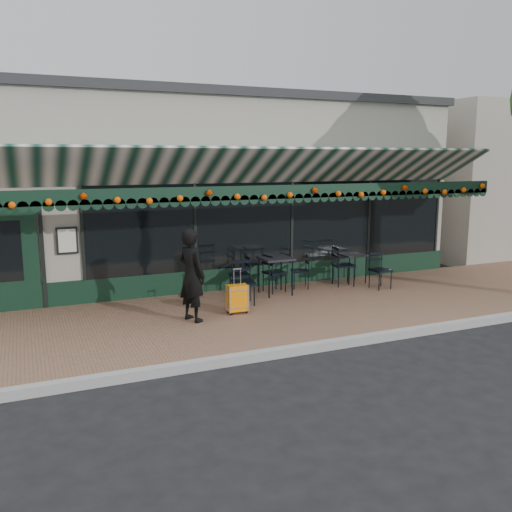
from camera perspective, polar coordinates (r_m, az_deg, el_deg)
name	(u,v)px	position (r m, az deg, el deg)	size (l,w,h in m)	color
ground	(324,348)	(9.27, 7.15, -9.59)	(80.00, 80.00, 0.00)	black
sidewalk	(273,313)	(10.93, 1.83, -6.02)	(18.00, 4.00, 0.15)	brown
curb	(326,345)	(9.18, 7.42, -9.30)	(18.00, 0.16, 0.15)	#9E9E99
restaurant_building	(189,189)	(16.00, -7.10, 7.04)	(12.00, 9.60, 4.50)	#9F968A
neighbor_building_right	(512,178)	(23.36, 25.33, 7.43)	(12.00, 8.00, 4.80)	#A1998D
woman	(192,275)	(10.04, -6.77, -2.01)	(0.63, 0.41, 1.73)	black
suitcase	(237,298)	(10.57, -1.98, -4.49)	(0.39, 0.22, 0.89)	orange
cafe_table_a	(353,257)	(13.38, 10.12, -0.07)	(0.57, 0.57, 0.70)	black
cafe_table_b	(275,261)	(11.98, 2.06, -0.55)	(0.67, 0.67, 0.83)	black
chair_a_left	(300,271)	(12.64, 4.65, -1.61)	(0.40, 0.40, 0.80)	black
chair_a_right	(344,266)	(13.02, 9.20, -1.01)	(0.48, 0.48, 0.96)	black
chair_a_front	(380,270)	(12.88, 12.97, -1.50)	(0.43, 0.43, 0.85)	black
chair_b_left	(240,275)	(12.04, -1.73, -2.02)	(0.43, 0.43, 0.86)	black
chair_b_right	(274,273)	(12.24, 1.95, -1.78)	(0.44, 0.44, 0.88)	black
chair_b_front	(243,283)	(11.18, -1.35, -2.83)	(0.46, 0.46, 0.92)	black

